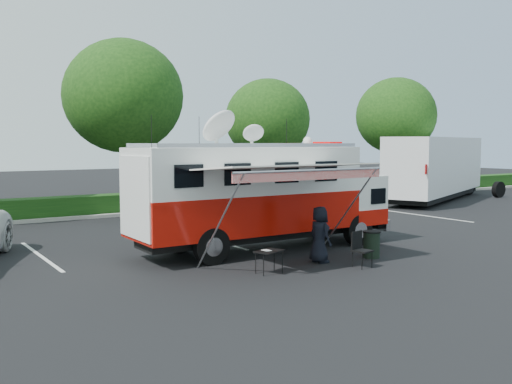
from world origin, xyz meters
TOP-DOWN VIEW (x-y plane):
  - ground_plane at (0.00, 0.00)m, footprint 120.00×120.00m
  - back_border at (1.14, 12.90)m, footprint 60.00×6.14m
  - stall_lines at (-0.50, 3.00)m, footprint 24.12×5.50m
  - command_truck at (-0.08, -0.00)m, footprint 9.12×2.51m
  - awning at (-0.90, -2.61)m, footprint 4.98×2.58m
  - person at (0.25, -2.58)m, footprint 0.54×0.83m
  - folding_table at (-1.82, -2.94)m, footprint 0.89×0.75m
  - folding_chair at (0.83, -3.67)m, footprint 0.57×0.60m
  - trash_bin at (2.06, -2.90)m, footprint 0.56×0.56m
  - semi_trailer at (18.08, 7.78)m, footprint 12.54×7.50m

SIDE VIEW (x-z plane):
  - ground_plane at x=0.00m, z-range 0.00..0.00m
  - person at x=0.25m, z-range -0.84..0.84m
  - stall_lines at x=-0.50m, z-range 0.00..0.01m
  - trash_bin at x=2.06m, z-range 0.00..0.84m
  - folding_table at x=-1.82m, z-range 0.27..0.91m
  - folding_chair at x=0.83m, z-range 0.10..1.12m
  - command_truck at x=-0.08m, z-range -0.32..4.07m
  - semi_trailer at x=18.08m, z-range 0.11..3.98m
  - awning at x=-0.90m, z-range 1.32..4.32m
  - back_border at x=1.14m, z-range 0.57..9.44m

